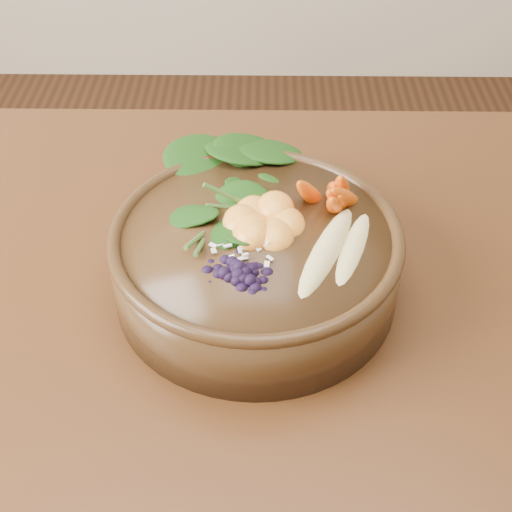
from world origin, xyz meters
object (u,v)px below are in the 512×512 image
at_px(banana_halves, 341,238).
at_px(mandarin_cluster, 264,210).
at_px(kale_heap, 234,173).
at_px(blueberry_pile, 237,257).
at_px(carrot_cluster, 331,167).
at_px(stoneware_bowl, 256,263).
at_px(dining_table, 256,374).

height_order(banana_halves, mandarin_cluster, mandarin_cluster).
distance_m(kale_heap, blueberry_pile, 0.14).
bearing_deg(kale_heap, blueberry_pile, -86.73).
distance_m(carrot_cluster, banana_halves, 0.09).
xyz_separation_m(stoneware_bowl, banana_halves, (0.09, -0.02, 0.06)).
height_order(dining_table, stoneware_bowl, stoneware_bowl).
bearing_deg(carrot_cluster, mandarin_cluster, -129.81).
relative_size(stoneware_bowl, blueberry_pile, 2.16).
bearing_deg(mandarin_cluster, kale_heap, 119.68).
height_order(dining_table, kale_heap, kale_heap).
bearing_deg(carrot_cluster, stoneware_bowl, -123.69).
xyz_separation_m(banana_halves, blueberry_pile, (-0.11, -0.04, 0.01)).
bearing_deg(kale_heap, mandarin_cluster, -60.32).
bearing_deg(dining_table, mandarin_cluster, 83.75).
height_order(mandarin_cluster, blueberry_pile, blueberry_pile).
height_order(kale_heap, carrot_cluster, carrot_cluster).
relative_size(stoneware_bowl, carrot_cluster, 3.62).
distance_m(dining_table, kale_heap, 0.24).
relative_size(mandarin_cluster, blueberry_pile, 0.69).
bearing_deg(banana_halves, kale_heap, 156.45).
relative_size(dining_table, mandarin_cluster, 15.94).
relative_size(carrot_cluster, mandarin_cluster, 0.87).
distance_m(banana_halves, blueberry_pile, 0.11).
bearing_deg(carrot_cluster, blueberry_pile, -109.55).
distance_m(stoneware_bowl, banana_halves, 0.11).
xyz_separation_m(kale_heap, blueberry_pile, (0.01, -0.14, -0.00)).
xyz_separation_m(dining_table, mandarin_cluster, (0.01, 0.07, 0.20)).
xyz_separation_m(dining_table, banana_halves, (0.09, 0.02, 0.19)).
relative_size(kale_heap, banana_halves, 1.23).
xyz_separation_m(stoneware_bowl, mandarin_cluster, (0.01, 0.02, 0.06)).
bearing_deg(banana_halves, blueberry_pile, -141.51).
height_order(stoneware_bowl, banana_halves, banana_halves).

